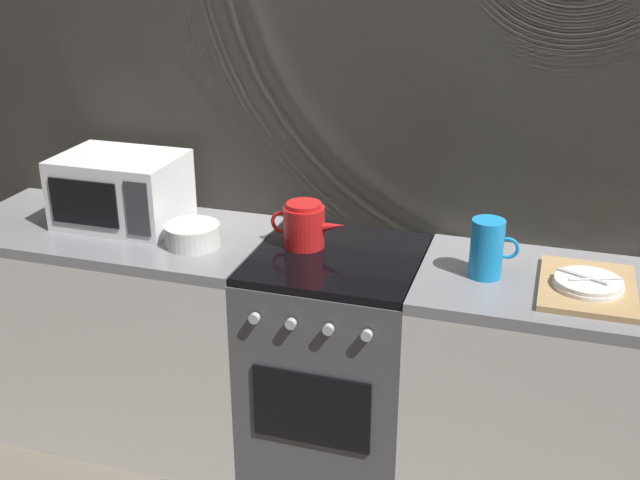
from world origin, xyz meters
The scene contains 10 objects.
ground_plane centered at (0.00, 0.00, 0.00)m, with size 8.00×8.00×0.00m, color #6B6054.
back_wall centered at (0.00, 0.32, 1.20)m, with size 3.60×0.05×2.40m.
counter_left centered at (-0.90, 0.00, 0.45)m, with size 1.20×0.60×0.90m.
stove_unit centered at (0.00, 0.00, 0.45)m, with size 0.60×0.63×0.90m.
counter_right centered at (0.90, 0.00, 0.45)m, with size 1.20×0.60×0.90m.
microwave centered at (-0.88, 0.06, 1.04)m, with size 0.46×0.35×0.27m.
kettle centered at (-0.14, 0.04, 0.98)m, with size 0.28×0.15×0.17m.
mixing_bowl centered at (-0.53, -0.07, 0.94)m, with size 0.20×0.20×0.08m, color silver.
pitcher centered at (0.52, -0.02, 1.00)m, with size 0.16×0.11×0.20m.
dish_pile centered at (0.85, -0.04, 0.92)m, with size 0.30×0.40×0.06m.
Camera 1 is at (0.70, -2.44, 2.02)m, focal length 43.98 mm.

